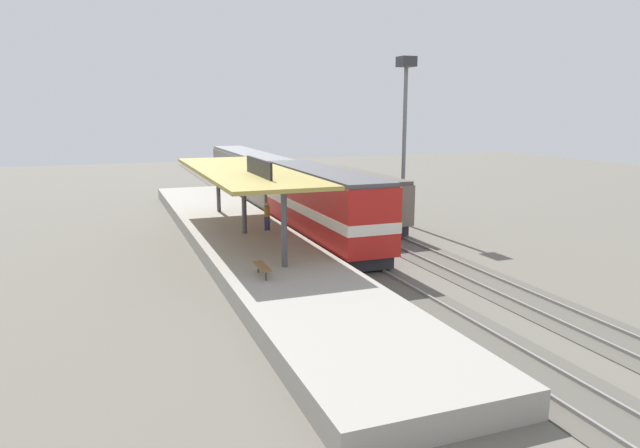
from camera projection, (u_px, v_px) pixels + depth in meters
The scene contains 11 objects.
ground_plane at pixel (347, 239), 36.78m from camera, with size 120.00×120.00×0.00m, color #666056.
track_near at pixel (317, 241), 36.08m from camera, with size 3.20×110.00×0.16m.
track_far at pixel (383, 236), 37.67m from camera, with size 3.20×110.00×0.16m.
platform at pixel (245, 240), 34.41m from camera, with size 6.00×44.00×0.90m, color #9E998E.
station_canopy at pixel (244, 172), 33.53m from camera, with size 5.20×18.00×4.70m.
platform_bench at pixel (262, 267), 25.34m from camera, with size 0.44×1.70×0.50m.
locomotive at pixel (323, 206), 34.74m from camera, with size 2.93×14.43×4.44m.
passenger_carriage_single at pixel (251, 176), 51.27m from camera, with size 2.90×20.00×4.24m.
freight_car at pixel (355, 197), 41.39m from camera, with size 2.80×12.00×3.54m.
light_mast at pixel (405, 105), 40.19m from camera, with size 1.10×1.10×11.70m.
person_waiting at pixel (267, 215), 34.96m from camera, with size 0.34×0.34×1.71m.
Camera 1 is at (-12.25, -32.98, 8.14)m, focal length 32.38 mm.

